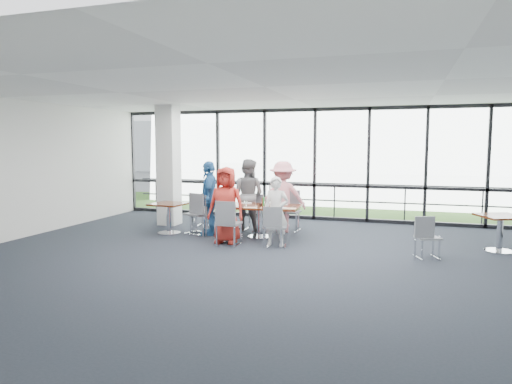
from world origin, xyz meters
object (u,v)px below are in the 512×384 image
(chair_main_nl, at_px, (229,224))
(chair_main_end, at_px, (201,215))
(structural_column, at_px, (169,166))
(side_table_right, at_px, (500,222))
(chair_main_nr, at_px, (277,227))
(diner_near_left, at_px, (226,205))
(chair_main_fl, at_px, (254,213))
(chair_spare_lb, at_px, (205,210))
(diner_far_right, at_px, (283,197))
(diner_end, at_px, (209,198))
(chair_main_fr, at_px, (290,212))
(diner_near_right, at_px, (276,212))
(diner_far_left, at_px, (248,195))
(chair_spare_la, at_px, (197,214))
(chair_spare_r, at_px, (428,238))
(side_table_left, at_px, (169,209))
(main_table, at_px, (260,211))

(chair_main_nl, bearing_deg, chair_main_end, 139.69)
(structural_column, xyz_separation_m, chair_main_end, (1.39, -0.98, -1.12))
(side_table_right, height_order, chair_main_nr, chair_main_nr)
(side_table_right, height_order, diner_near_left, diner_near_left)
(chair_main_fl, distance_m, chair_spare_lb, 1.40)
(diner_far_right, bearing_deg, diner_end, 11.50)
(chair_main_fl, bearing_deg, chair_main_fr, -174.01)
(chair_main_end, bearing_deg, diner_near_left, 48.42)
(diner_near_left, bearing_deg, chair_spare_lb, 126.28)
(diner_near_right, relative_size, chair_main_fl, 1.72)
(side_table_right, xyz_separation_m, diner_near_left, (-5.59, -0.87, 0.23))
(diner_far_left, relative_size, chair_main_nl, 1.89)
(diner_far_right, bearing_deg, chair_main_fl, -19.95)
(structural_column, distance_m, chair_main_fr, 3.52)
(chair_main_end, bearing_deg, chair_spare_la, -78.20)
(chair_main_fr, bearing_deg, diner_near_left, 64.26)
(chair_main_nl, height_order, chair_spare_r, chair_main_nl)
(chair_main_fr, bearing_deg, side_table_right, 174.13)
(diner_end, xyz_separation_m, chair_main_fl, (0.82, 0.91, -0.45))
(structural_column, relative_size, diner_end, 1.80)
(diner_far_left, height_order, chair_main_fl, diner_far_left)
(structural_column, xyz_separation_m, chair_main_nl, (2.49, -1.94, -1.12))
(structural_column, xyz_separation_m, side_table_left, (0.62, -1.17, -0.98))
(chair_main_nl, xyz_separation_m, chair_spare_r, (4.01, 0.10, -0.07))
(diner_far_left, distance_m, chair_main_fl, 0.49)
(diner_far_left, height_order, diner_far_right, diner_far_left)
(chair_main_end, bearing_deg, chair_main_fl, 126.72)
(diner_far_left, distance_m, diner_end, 1.09)
(chair_main_fl, bearing_deg, structural_column, -2.50)
(chair_main_fl, xyz_separation_m, chair_spare_la, (-1.13, -0.94, 0.06))
(structural_column, distance_m, diner_near_left, 2.98)
(side_table_left, height_order, diner_far_right, diner_far_right)
(chair_main_nl, distance_m, chair_spare_lb, 2.45)
(chair_main_nl, bearing_deg, diner_far_left, 96.85)
(chair_main_nl, xyz_separation_m, chair_main_nr, (1.01, 0.20, -0.05))
(diner_far_left, relative_size, diner_end, 1.01)
(side_table_left, distance_m, chair_main_end, 0.81)
(diner_far_left, bearing_deg, side_table_right, -179.81)
(diner_near_left, height_order, chair_main_nl, diner_near_left)
(diner_end, relative_size, chair_main_end, 1.87)
(diner_near_right, xyz_separation_m, chair_main_fr, (-0.12, 1.73, -0.25))
(main_table, xyz_separation_m, diner_near_right, (0.60, -0.77, 0.13))
(diner_near_right, bearing_deg, diner_end, 156.98)
(chair_main_nl, bearing_deg, chair_spare_lb, 126.98)
(main_table, xyz_separation_m, chair_spare_lb, (-1.83, 0.96, -0.20))
(chair_main_nl, relative_size, chair_main_nr, 1.12)
(side_table_right, xyz_separation_m, chair_main_nr, (-4.42, -0.93, -0.19))
(structural_column, distance_m, main_table, 3.16)
(chair_spare_lb, relative_size, chair_spare_r, 1.04)
(chair_main_fl, relative_size, chair_spare_la, 0.88)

